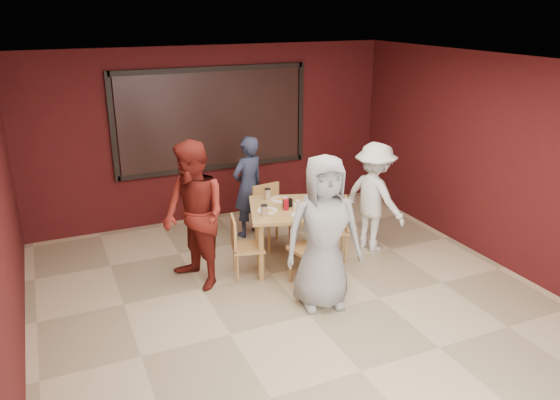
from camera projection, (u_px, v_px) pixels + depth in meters
name	position (u px, v px, depth m)	size (l,w,h in m)	color
floor	(309.00, 315.00, 6.30)	(7.00, 7.00, 0.00)	#CBB58D
window_blinds	(213.00, 120.00, 8.71)	(3.00, 0.02, 1.50)	black
dining_table	(290.00, 215.00, 7.30)	(1.34, 1.34, 0.99)	tan
chair_front	(316.00, 246.00, 6.78)	(0.56, 0.56, 0.97)	#CA834E
chair_back	(270.00, 212.00, 7.98)	(0.50, 0.50, 0.92)	#CA834E
chair_left	(242.00, 244.00, 7.05)	(0.48, 0.48, 0.83)	#CA834E
chair_right	(338.00, 225.00, 7.60)	(0.54, 0.54, 0.86)	#CA834E
diner_front	(323.00, 233.00, 6.24)	(0.90, 0.59, 1.84)	gray
diner_back	(248.00, 187.00, 8.26)	(0.57, 0.37, 1.56)	#2A304A
diner_left	(194.00, 216.00, 6.70)	(0.91, 0.71, 1.87)	maroon
diner_right	(374.00, 197.00, 7.77)	(1.03, 0.59, 1.59)	white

